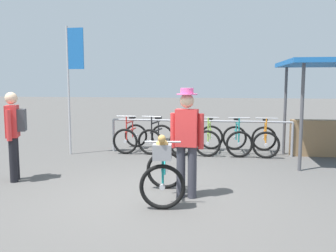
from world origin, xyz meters
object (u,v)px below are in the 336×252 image
Objects in this scene: racked_bike_lime at (209,139)px; featured_bicycle at (164,170)px; racked_bike_teal at (237,139)px; person_with_featured_bike at (187,138)px; banner_flag at (73,66)px; racked_bike_orange at (265,140)px; racked_bike_black at (156,138)px; racked_bike_red at (131,137)px; racked_bike_white at (183,138)px; pedestrian_with_backpack at (14,131)px.

featured_bicycle reaches higher than racked_bike_lime.
person_with_featured_bike is (-0.88, -3.75, 0.58)m from racked_bike_teal.
racked_bike_orange is at bearing 8.95° from banner_flag.
racked_bike_black is at bearing -179.69° from racked_bike_lime.
racked_bike_black is (0.70, 0.00, 0.00)m from racked_bike_red.
racked_bike_orange is at bearing 0.31° from racked_bike_white.
pedestrian_with_backpack is (-2.71, -3.27, 0.57)m from racked_bike_white.
racked_bike_red is 1.01× the size of racked_bike_lime.
racked_bike_black is 1.05× the size of racked_bike_orange.
racked_bike_red is 1.40m from racked_bike_white.
racked_bike_lime is at bearing 0.31° from racked_bike_white.
person_with_featured_bike is at bearing -112.90° from racked_bike_orange.
pedestrian_with_backpack is at bearing -129.62° from racked_bike_white.
racked_bike_orange is 4.41m from featured_bicycle.
racked_bike_black is 1.40m from racked_bike_lime.
featured_bicycle reaches higher than racked_bike_white.
racked_bike_white is at bearing 0.31° from racked_bike_black.
racked_bike_white is 1.40m from racked_bike_teal.
racked_bike_teal is 0.95× the size of featured_bicycle.
racked_bike_lime is 1.40m from racked_bike_orange.
racked_bike_white is at bearing 97.84° from person_with_featured_bike.
banner_flag is (-1.26, -0.73, 1.86)m from racked_bike_red.
racked_bike_white is 3.96m from featured_bicycle.
pedestrian_with_backpack is at bearing -145.67° from racked_bike_orange.
featured_bicycle reaches higher than racked_bike_teal.
racked_bike_teal is (2.80, 0.02, 0.00)m from racked_bike_red.
racked_bike_black is 1.01× the size of racked_bike_teal.
racked_bike_lime is at bearing 12.45° from banner_flag.
racked_bike_lime is 3.91m from banner_flag.
banner_flag is at bearing 88.84° from pedestrian_with_backpack.
featured_bicycle is at bearing -77.33° from racked_bike_black.
racked_bike_white is 0.97× the size of racked_bike_teal.
racked_bike_red is 0.99× the size of racked_bike_orange.
racked_bike_white is at bearing -179.69° from racked_bike_orange.
racked_bike_black is at bearing -179.69° from racked_bike_orange.
pedestrian_with_backpack reaches higher than racked_bike_black.
featured_bicycle is (-0.51, -3.96, 0.12)m from racked_bike_lime.
banner_flag reaches higher than racked_bike_orange.
racked_bike_white is 0.66× the size of person_with_featured_bike.
racked_bike_black and racked_bike_white have the same top height.
racked_bike_lime is 0.35× the size of banner_flag.
banner_flag is at bearing -164.50° from racked_bike_white.
featured_bicycle is (0.19, -3.96, 0.12)m from racked_bike_white.
racked_bike_red is 2.10m from racked_bike_lime.
pedestrian_with_backpack is at bearing -91.16° from banner_flag.
racked_bike_teal is (0.70, 0.00, 0.00)m from racked_bike_lime.
person_with_featured_bike is at bearing -43.40° from banner_flag.
pedestrian_with_backpack reaches higher than racked_bike_red.
racked_bike_lime is at bearing -179.68° from racked_bike_teal.
banner_flag is at bearing -149.90° from racked_bike_red.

